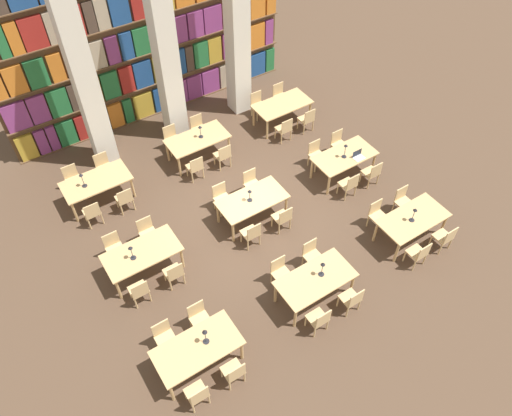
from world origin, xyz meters
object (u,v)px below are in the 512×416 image
(reading_table_1, at_px, (315,281))
(chair_31, at_px, (198,128))
(chair_2, at_px, (234,372))
(chair_7, at_px, (312,254))
(chair_29, at_px, (172,138))
(chair_33, at_px, (258,104))
(chair_25, at_px, (73,179))
(chair_26, at_px, (125,199))
(chair_8, at_px, (419,253))
(reading_table_4, at_px, (252,201))
(chair_10, at_px, (445,237))
(chair_19, at_px, (252,183))
(reading_table_8, at_px, (282,106))
(pillar_center, at_px, (164,48))
(reading_table_0, at_px, (197,349))
(desk_lamp_1, at_px, (323,267))
(reading_table_5, at_px, (344,158))
(chair_14, at_px, (174,273))
(pillar_left, at_px, (82,74))
(chair_15, at_px, (147,232))
(chair_12, at_px, (139,291))
(desk_lamp_6, at_px, (82,178))
(reading_table_2, at_px, (413,220))
(chair_4, at_px, (319,319))
(chair_18, at_px, (283,218))
(desk_lamp_0, at_px, (205,334))
(chair_23, at_px, (338,143))
(pillar_right, at_px, (237,25))
(chair_28, at_px, (195,167))
(chair_16, at_px, (252,233))
(chair_34, at_px, (307,119))
(desk_lamp_2, at_px, (414,213))
(chair_1, at_px, (164,336))
(chair_20, at_px, (349,184))
(chair_30, at_px, (223,155))
(chair_3, at_px, (199,317))
(chair_0, at_px, (198,394))
(desk_lamp_5, at_px, (345,148))
(chair_13, at_px, (114,247))
(desk_lamp_4, at_px, (250,193))
(chair_21, at_px, (316,154))
(chair_22, at_px, (372,173))
(desk_lamp_3, at_px, (131,250))
(chair_9, at_px, (377,214))
(chair_17, at_px, (222,197))
(reading_table_6, at_px, (96,183))
(desk_lamp_7, at_px, (200,129))

(reading_table_1, bearing_deg, chair_31, 85.63)
(chair_2, relative_size, chair_7, 1.00)
(chair_29, distance_m, chair_33, 3.15)
(chair_25, distance_m, chair_26, 1.77)
(chair_8, height_order, reading_table_4, chair_8)
(chair_10, relative_size, chair_19, 1.00)
(reading_table_8, bearing_deg, pillar_center, 154.47)
(reading_table_0, relative_size, chair_29, 2.13)
(desk_lamp_1, distance_m, reading_table_5, 4.22)
(chair_14, xyz_separation_m, chair_19, (3.19, 1.53, 0.00))
(pillar_left, relative_size, chair_15, 6.94)
(chair_12, relative_size, desk_lamp_6, 1.87)
(chair_31, bearing_deg, reading_table_2, 112.66)
(chair_4, relative_size, chair_18, 1.00)
(desk_lamp_0, bearing_deg, chair_23, 28.91)
(pillar_right, xyz_separation_m, chair_23, (1.25, -3.68, -2.53))
(chair_10, xyz_separation_m, chair_28, (-4.09, 5.74, 0.00))
(chair_4, bearing_deg, chair_7, 58.01)
(chair_16, bearing_deg, chair_34, 36.47)
(desk_lamp_2, distance_m, chair_14, 6.11)
(chair_1, height_order, chair_8, same)
(reading_table_0, relative_size, chair_7, 2.13)
(chair_20, height_order, chair_30, same)
(chair_3, xyz_separation_m, reading_table_5, (5.93, 2.13, 0.22))
(chair_0, xyz_separation_m, chair_34, (7.14, 5.85, 0.00))
(chair_16, relative_size, desk_lamp_5, 1.82)
(chair_1, bearing_deg, chair_26, -101.84)
(chair_2, bearing_deg, chair_13, 100.74)
(reading_table_2, height_order, desk_lamp_4, desk_lamp_4)
(reading_table_2, relative_size, chair_13, 2.13)
(chair_21, relative_size, chair_22, 1.00)
(desk_lamp_1, relative_size, desk_lamp_3, 1.02)
(chair_9, bearing_deg, chair_20, -94.65)
(chair_4, height_order, chair_7, same)
(chair_0, height_order, desk_lamp_4, desk_lamp_4)
(chair_17, height_order, reading_table_6, chair_17)
(chair_16, bearing_deg, chair_23, 20.19)
(chair_19, bearing_deg, pillar_center, -81.98)
(chair_31, xyz_separation_m, reading_table_8, (2.66, -0.76, 0.22))
(chair_17, distance_m, chair_29, 2.95)
(pillar_center, bearing_deg, reading_table_2, -66.44)
(chair_3, distance_m, chair_29, 6.27)
(chair_4, height_order, chair_34, same)
(reading_table_2, relative_size, desk_lamp_7, 4.36)
(chair_2, bearing_deg, chair_9, 16.68)
(pillar_center, height_order, reading_table_6, pillar_center)
(chair_8, bearing_deg, pillar_left, 122.34)
(chair_9, relative_size, desk_lamp_2, 1.95)
(chair_0, xyz_separation_m, chair_23, (7.23, 4.40, 0.00))
(chair_12, relative_size, reading_table_6, 0.47)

